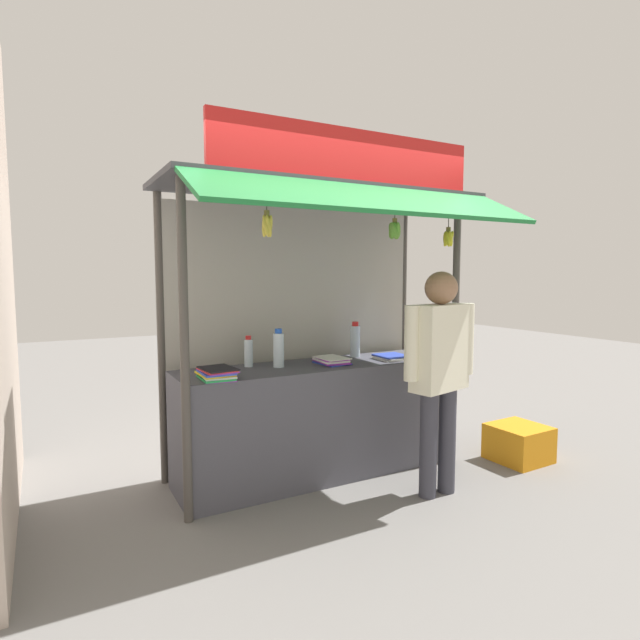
# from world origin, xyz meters

# --- Properties ---
(ground_plane) EXTENTS (20.00, 20.00, 0.00)m
(ground_plane) POSITION_xyz_m (0.00, 0.00, 0.00)
(ground_plane) COLOR slate
(stall_counter) EXTENTS (2.26, 0.59, 0.89)m
(stall_counter) POSITION_xyz_m (0.00, 0.00, 0.44)
(stall_counter) COLOR #4C4C56
(stall_counter) RESTS_ON ground
(stall_structure) EXTENTS (2.46, 1.44, 2.59)m
(stall_structure) POSITION_xyz_m (0.00, 0.09, 1.55)
(stall_structure) COLOR #4C4742
(stall_structure) RESTS_ON ground
(water_bottle_far_right) EXTENTS (0.08, 0.08, 0.30)m
(water_bottle_far_right) POSITION_xyz_m (-0.34, 0.04, 1.03)
(water_bottle_far_right) COLOR silver
(water_bottle_far_right) RESTS_ON stall_counter
(water_bottle_front_right) EXTENTS (0.07, 0.07, 0.24)m
(water_bottle_front_right) POSITION_xyz_m (-0.53, 0.17, 1.00)
(water_bottle_front_right) COLOR silver
(water_bottle_front_right) RESTS_ON stall_counter
(water_bottle_mid_right) EXTENTS (0.08, 0.08, 0.30)m
(water_bottle_mid_right) POSITION_xyz_m (0.44, 0.17, 1.03)
(water_bottle_mid_right) COLOR silver
(water_bottle_mid_right) RESTS_ON stall_counter
(magazine_stack_far_left) EXTENTS (0.24, 0.30, 0.08)m
(magazine_stack_far_left) POSITION_xyz_m (-0.89, -0.17, 0.93)
(magazine_stack_far_left) COLOR purple
(magazine_stack_far_left) RESTS_ON stall_counter
(magazine_stack_mid_left) EXTENTS (0.24, 0.30, 0.06)m
(magazine_stack_mid_left) POSITION_xyz_m (0.09, -0.03, 0.91)
(magazine_stack_mid_left) COLOR blue
(magazine_stack_mid_left) RESTS_ON stall_counter
(magazine_stack_back_left) EXTENTS (0.27, 0.27, 0.04)m
(magazine_stack_back_left) POSITION_xyz_m (0.64, -0.08, 0.91)
(magazine_stack_back_left) COLOR white
(magazine_stack_back_left) RESTS_ON stall_counter
(banana_bunch_leftmost) EXTENTS (0.09, 0.09, 0.27)m
(banana_bunch_leftmost) POSITION_xyz_m (-0.61, -0.39, 1.91)
(banana_bunch_leftmost) COLOR #332D23
(banana_bunch_inner_right) EXTENTS (0.11, 0.11, 0.25)m
(banana_bunch_inner_right) POSITION_xyz_m (0.41, -0.40, 1.92)
(banana_bunch_inner_right) COLOR #332D23
(banana_bunch_rightmost) EXTENTS (0.10, 0.09, 0.30)m
(banana_bunch_rightmost) POSITION_xyz_m (0.94, -0.39, 1.88)
(banana_bunch_rightmost) COLOR #332D23
(vendor_person) EXTENTS (0.61, 0.29, 1.61)m
(vendor_person) POSITION_xyz_m (0.56, -0.75, 0.97)
(vendor_person) COLOR #383842
(vendor_person) RESTS_ON ground
(plastic_crate) EXTENTS (0.45, 0.45, 0.30)m
(plastic_crate) POSITION_xyz_m (1.63, -0.57, 0.15)
(plastic_crate) COLOR orange
(plastic_crate) RESTS_ON ground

